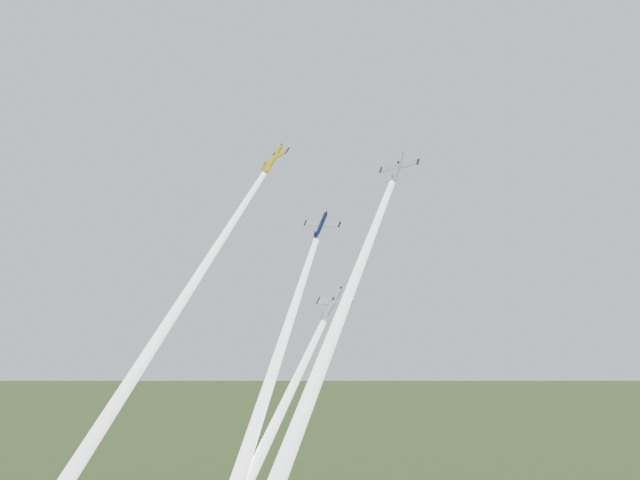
{
  "coord_description": "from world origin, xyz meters",
  "views": [
    {
      "loc": [
        81.33,
        -105.17,
        79.71
      ],
      "look_at": [
        0.0,
        -6.0,
        92.0
      ],
      "focal_mm": 45.0,
      "sensor_mm": 36.0,
      "label": 1
    }
  ],
  "objects_px": {
    "plane_yellow": "(273,159)",
    "plane_navy": "(321,225)",
    "plane_silver_low": "(332,304)",
    "plane_silver_right": "(398,167)"
  },
  "relations": [
    {
      "from": "plane_yellow",
      "to": "plane_silver_low",
      "type": "relative_size",
      "value": 1.15
    },
    {
      "from": "plane_navy",
      "to": "plane_silver_right",
      "type": "relative_size",
      "value": 0.93
    },
    {
      "from": "plane_yellow",
      "to": "plane_silver_right",
      "type": "distance_m",
      "value": 28.58
    },
    {
      "from": "plane_silver_right",
      "to": "plane_silver_low",
      "type": "relative_size",
      "value": 0.99
    },
    {
      "from": "plane_yellow",
      "to": "plane_navy",
      "type": "bearing_deg",
      "value": 3.09
    },
    {
      "from": "plane_yellow",
      "to": "plane_navy",
      "type": "xyz_separation_m",
      "value": [
        13.51,
        -2.79,
        -13.4
      ]
    },
    {
      "from": "plane_navy",
      "to": "plane_silver_low",
      "type": "height_order",
      "value": "plane_navy"
    },
    {
      "from": "plane_silver_right",
      "to": "plane_silver_low",
      "type": "height_order",
      "value": "plane_silver_right"
    },
    {
      "from": "plane_silver_low",
      "to": "plane_silver_right",
      "type": "bearing_deg",
      "value": 54.9
    },
    {
      "from": "plane_navy",
      "to": "plane_silver_low",
      "type": "xyz_separation_m",
      "value": [
        7.62,
        -6.61,
        -13.4
      ]
    }
  ]
}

